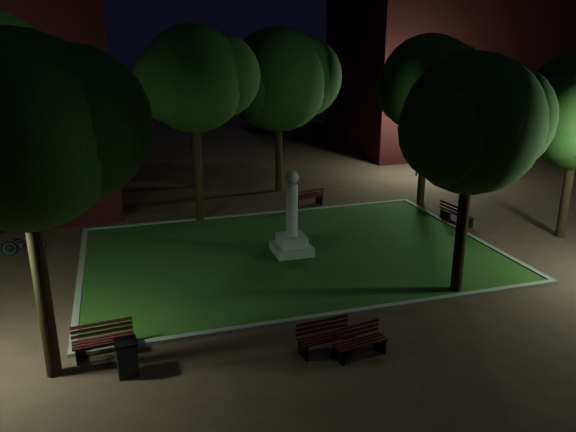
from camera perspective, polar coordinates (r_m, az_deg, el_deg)
name	(u,v)px	position (r m, az deg, el deg)	size (l,w,h in m)	color
ground	(309,275)	(19.64, 2.15, -5.99)	(80.00, 80.00, 0.00)	#432E22
lawn	(292,253)	(21.38, 0.39, -3.83)	(15.00, 10.00, 0.08)	#254C19
lawn_kerb	(292,253)	(21.37, 0.39, -3.78)	(15.40, 10.40, 0.12)	slate
monument	(292,231)	(21.06, 0.39, -1.51)	(1.40, 1.40, 3.20)	#A7A29B
building_far	(453,64)	(44.10, 16.39, 14.61)	(16.00, 10.00, 12.00)	#461314
tree_west	(24,132)	(13.37, -25.22, 7.73)	(5.32, 4.34, 8.15)	black
tree_north_wl	(196,79)	(24.31, -9.34, 13.53)	(5.44, 4.44, 8.44)	black
tree_north_er	(281,80)	(29.27, -0.76, 13.66)	(6.41, 5.23, 8.43)	black
tree_ne	(431,85)	(27.94, 14.33, 12.77)	(5.75, 4.69, 8.08)	black
tree_se	(475,124)	(17.70, 18.48, 8.84)	(5.15, 4.20, 7.55)	black
tree_nw	(7,66)	(27.21, -26.61, 13.45)	(7.22, 5.89, 9.66)	black
tree_far_north	(192,67)	(30.34, -9.69, 14.67)	(5.29, 4.32, 8.56)	black
lamppost_ne	(420,129)	(33.80, 13.22, 8.64)	(1.18, 0.28, 3.95)	black
bench_near_left	(325,337)	(15.09, 3.78, -12.19)	(1.55, 0.66, 0.83)	black
bench_near_right	(359,342)	(15.00, 7.19, -12.55)	(1.51, 0.72, 0.79)	black
bench_west_near	(104,340)	(15.64, -18.23, -11.92)	(1.59, 0.68, 0.85)	black
bench_right_side	(455,214)	(25.81, 16.65, 0.17)	(0.76, 1.73, 0.92)	black
bench_far_side	(308,198)	(27.32, 2.06, 1.83)	(1.67, 0.92, 0.87)	black
trash_bin	(127,357)	(14.62, -16.04, -13.64)	(0.57, 0.57, 0.91)	black
bicycle	(24,243)	(23.62, -25.25, -2.51)	(0.54, 1.56, 0.82)	black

